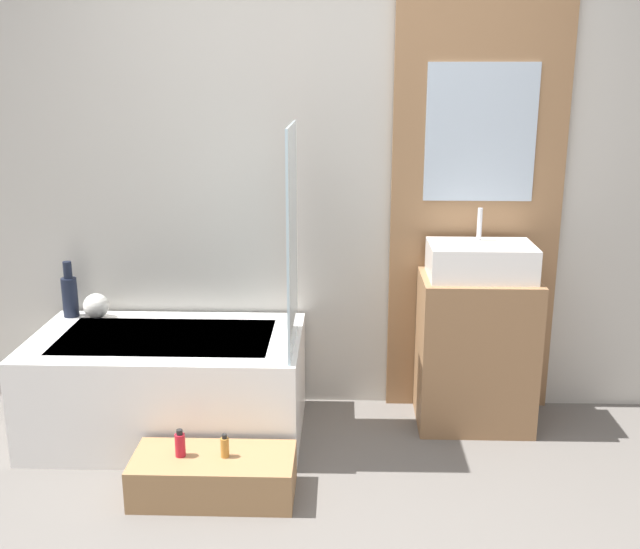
{
  "coord_description": "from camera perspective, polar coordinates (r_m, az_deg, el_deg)",
  "views": [
    {
      "loc": [
        0.09,
        -2.29,
        1.79
      ],
      "look_at": [
        -0.01,
        0.69,
        0.97
      ],
      "focal_mm": 42.0,
      "sensor_mm": 36.0,
      "label": 1
    }
  ],
  "objects": [
    {
      "name": "bathtub",
      "position": [
        3.86,
        -11.45,
        -8.22
      ],
      "size": [
        1.33,
        0.77,
        0.52
      ],
      "color": "white",
      "rests_on": "ground_plane"
    },
    {
      "name": "wooden_step_bench",
      "position": [
        3.37,
        -8.09,
        -14.94
      ],
      "size": [
        0.7,
        0.32,
        0.19
      ],
      "primitive_type": "cube",
      "color": "#997047",
      "rests_on": "ground_plane"
    },
    {
      "name": "bottle_soap_primary",
      "position": [
        3.32,
        -10.61,
        -12.6
      ],
      "size": [
        0.04,
        0.04,
        0.12
      ],
      "color": "#B21928",
      "rests_on": "wooden_step_bench"
    },
    {
      "name": "wall_tiled_back",
      "position": [
        3.9,
        0.61,
        8.26
      ],
      "size": [
        4.2,
        0.06,
        2.6
      ],
      "primitive_type": "cube",
      "color": "#B7B2A8",
      "rests_on": "ground_plane"
    },
    {
      "name": "glass_shower_screen",
      "position": [
        3.43,
        -2.14,
        2.72
      ],
      "size": [
        0.01,
        0.54,
        1.03
      ],
      "primitive_type": "cube",
      "color": "silver",
      "rests_on": "bathtub"
    },
    {
      "name": "vase_round_light",
      "position": [
        4.1,
        -16.7,
        -2.31
      ],
      "size": [
        0.13,
        0.13,
        0.13
      ],
      "primitive_type": "sphere",
      "color": "silver",
      "rests_on": "bathtub"
    },
    {
      "name": "vase_tall_dark",
      "position": [
        4.16,
        -18.53,
        -1.43
      ],
      "size": [
        0.08,
        0.08,
        0.3
      ],
      "color": "black",
      "rests_on": "bathtub"
    },
    {
      "name": "bottle_soap_secondary",
      "position": [
        3.29,
        -7.27,
        -12.89
      ],
      "size": [
        0.04,
        0.04,
        0.1
      ],
      "color": "#B2752D",
      "rests_on": "wooden_step_bench"
    },
    {
      "name": "sink",
      "position": [
        3.77,
        12.15,
        1.03
      ],
      "size": [
        0.51,
        0.33,
        0.33
      ],
      "color": "white",
      "rests_on": "vanity_cabinet"
    },
    {
      "name": "wall_wood_accent",
      "position": [
        3.91,
        11.96,
        8.1
      ],
      "size": [
        0.87,
        0.04,
        2.6
      ],
      "color": "#8E6642",
      "rests_on": "ground_plane"
    },
    {
      "name": "vanity_cabinet",
      "position": [
        3.91,
        11.76,
        -5.77
      ],
      "size": [
        0.57,
        0.41,
        0.79
      ],
      "primitive_type": "cube",
      "color": "#8E6642",
      "rests_on": "ground_plane"
    }
  ]
}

